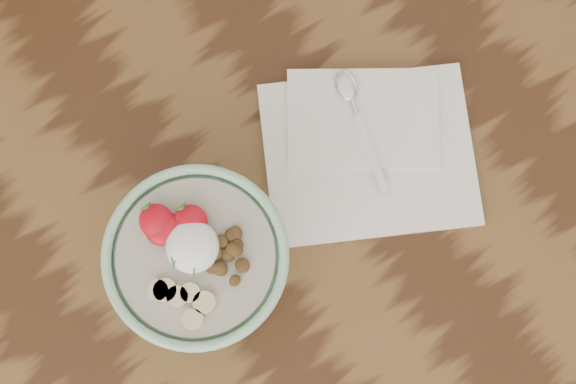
# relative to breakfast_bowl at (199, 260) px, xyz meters

# --- Properties ---
(table) EXTENTS (1.60, 0.90, 0.75)m
(table) POSITION_rel_breakfast_bowl_xyz_m (0.22, 0.02, -0.16)
(table) COLOR #351D0D
(table) RESTS_ON ground
(breakfast_bowl) EXTENTS (0.20, 0.20, 0.14)m
(breakfast_bowl) POSITION_rel_breakfast_bowl_xyz_m (0.00, 0.00, 0.00)
(breakfast_bowl) COLOR #91C49A
(breakfast_bowl) RESTS_ON table
(napkin) EXTENTS (0.32, 0.30, 0.02)m
(napkin) POSITION_rel_breakfast_bowl_xyz_m (0.25, 0.00, -0.06)
(napkin) COLOR white
(napkin) RESTS_ON table
(spoon) EXTENTS (0.07, 0.16, 0.01)m
(spoon) POSITION_rel_breakfast_bowl_xyz_m (0.26, 0.06, -0.05)
(spoon) COLOR silver
(spoon) RESTS_ON napkin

